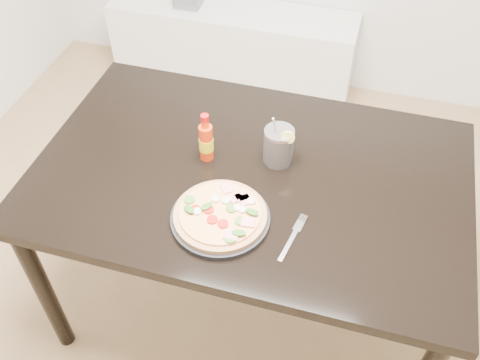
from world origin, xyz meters
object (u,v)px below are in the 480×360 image
(dining_table, at_px, (250,189))
(plate, at_px, (220,218))
(hot_sauce_bottle, at_px, (206,141))
(media_console, at_px, (233,49))
(pizza, at_px, (221,214))
(cola_cup, at_px, (278,146))
(fork, at_px, (293,236))

(dining_table, xyz_separation_m, plate, (-0.03, -0.22, 0.09))
(hot_sauce_bottle, bearing_deg, dining_table, -8.95)
(dining_table, bearing_deg, media_console, 108.98)
(pizza, height_order, hot_sauce_bottle, hot_sauce_bottle)
(dining_table, relative_size, cola_cup, 7.49)
(dining_table, bearing_deg, fork, -49.44)
(dining_table, relative_size, plate, 4.73)
(hot_sauce_bottle, distance_m, cola_cup, 0.23)
(dining_table, xyz_separation_m, hot_sauce_bottle, (-0.16, 0.02, 0.15))
(fork, bearing_deg, plate, -169.82)
(fork, relative_size, media_console, 0.13)
(plate, bearing_deg, pizza, 34.68)
(plate, height_order, pizza, pizza)
(hot_sauce_bottle, bearing_deg, pizza, -62.69)
(hot_sauce_bottle, height_order, media_console, hot_sauce_bottle)
(dining_table, height_order, fork, fork)
(hot_sauce_bottle, xyz_separation_m, cola_cup, (0.23, 0.05, -0.01))
(dining_table, relative_size, media_console, 1.00)
(dining_table, height_order, hot_sauce_bottle, hot_sauce_bottle)
(media_console, bearing_deg, dining_table, -71.02)
(pizza, height_order, media_console, pizza)
(plate, distance_m, pizza, 0.02)
(cola_cup, distance_m, fork, 0.33)
(hot_sauce_bottle, relative_size, media_console, 0.13)
(cola_cup, height_order, media_console, cola_cup)
(plate, relative_size, cola_cup, 1.58)
(plate, xyz_separation_m, fork, (0.22, -0.00, -0.01))
(pizza, bearing_deg, fork, -0.53)
(pizza, xyz_separation_m, cola_cup, (0.10, 0.30, 0.03))
(dining_table, relative_size, fork, 7.45)
(media_console, bearing_deg, pizza, -74.34)
(fork, bearing_deg, dining_table, 140.89)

